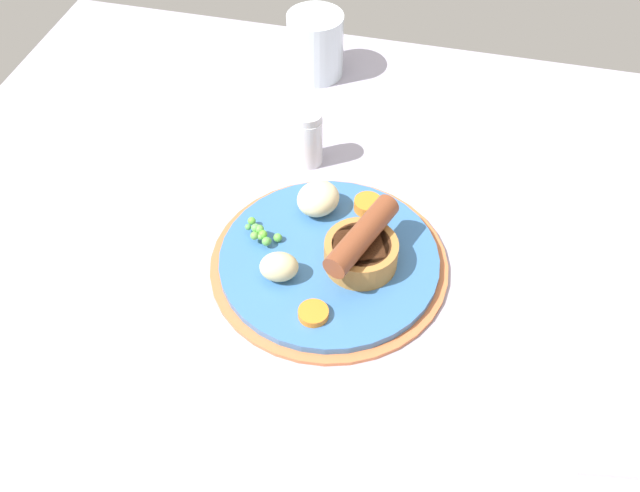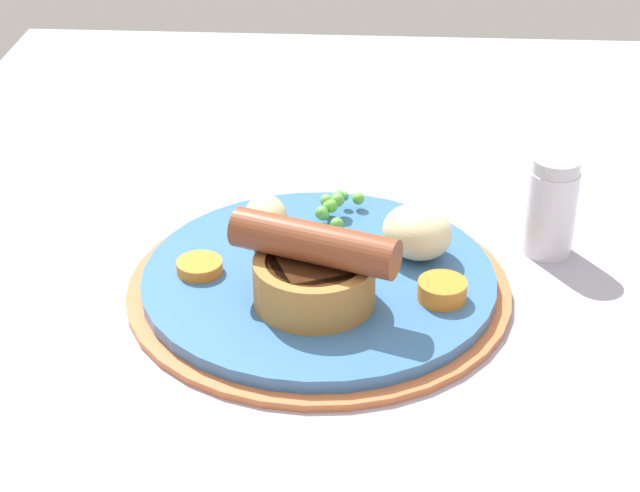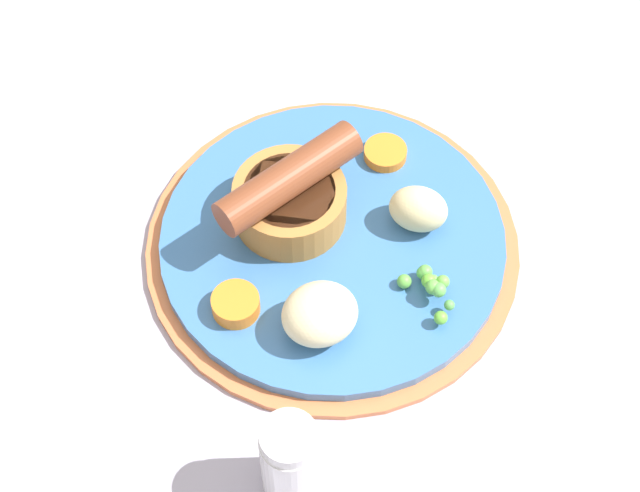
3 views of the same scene
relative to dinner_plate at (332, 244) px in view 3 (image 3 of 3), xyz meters
The scene contains 9 objects.
dining_table 6.19cm from the dinner_plate, 54.31° to the left, with size 110.00×80.00×3.00cm, color #9E99AD.
dinner_plate is the anchor object (origin of this frame).
sausage_pudding 4.53cm from the dinner_plate, ahead, with size 7.70×10.92×5.59cm.
pea_pile 7.94cm from the dinner_plate, behind, with size 4.28×3.48×1.91cm.
potato_chunk_0 7.51cm from the dinner_plate, 113.32° to the left, with size 4.90×4.37×3.61cm, color beige.
potato_chunk_1 6.36cm from the dinner_plate, 137.78° to the right, with size 3.99×3.01×3.25cm, color beige.
carrot_slice_0 8.54cm from the dinner_plate, 72.13° to the left, with size 3.13×3.13×1.28cm, color orange.
carrot_slice_2 8.01cm from the dinner_plate, 88.15° to the right, with size 3.05×3.05×0.80cm, color orange.
salt_shaker 17.29cm from the dinner_plate, 111.75° to the left, with size 3.47×3.47×7.26cm.
Camera 3 is at (-22.95, 30.28, 64.46)cm, focal length 60.00 mm.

